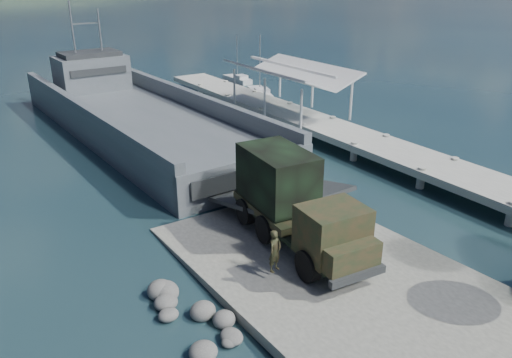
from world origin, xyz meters
name	(u,v)px	position (x,y,z in m)	size (l,w,h in m)	color
ground	(322,272)	(0.00, 0.00, 0.00)	(1400.00, 1400.00, 0.00)	#1B3742
boat_ramp	(337,278)	(0.00, -1.00, 0.25)	(10.00, 18.00, 0.50)	slate
shoreline_rocks	(194,314)	(-6.20, 0.50, 0.00)	(3.20, 5.60, 0.90)	#555452
pier	(297,110)	(13.00, 18.77, 1.60)	(6.40, 44.00, 6.10)	#96988F
landing_craft	(140,123)	(0.92, 24.61, 0.93)	(11.22, 38.53, 11.33)	#4E585D
military_truck	(294,202)	(0.12, 2.37, 2.56)	(3.61, 9.16, 4.15)	black
soldier	(275,259)	(-2.49, 0.21, 1.44)	(0.69, 0.45, 1.88)	#1C301A
sailboat_near	(260,94)	(16.67, 30.11, 0.36)	(3.44, 5.77, 6.77)	silver
sailboat_far	(238,80)	(18.86, 38.36, 0.31)	(1.46, 4.76, 5.78)	silver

